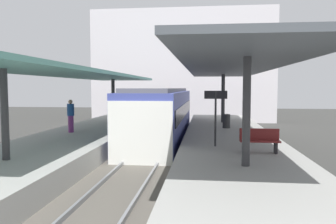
{
  "coord_description": "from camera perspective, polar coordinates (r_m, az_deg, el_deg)",
  "views": [
    {
      "loc": [
        2.57,
        -14.78,
        3.31
      ],
      "look_at": [
        0.57,
        3.2,
        2.0
      ],
      "focal_mm": 35.26,
      "sensor_mm": 36.0,
      "label": 1
    }
  ],
  "objects": [
    {
      "name": "track_ballast",
      "position": [
        15.34,
        -3.47,
        -7.94
      ],
      "size": [
        3.2,
        28.0,
        0.2
      ],
      "primitive_type": "cube",
      "color": "#59544C",
      "rests_on": "ground_plane"
    },
    {
      "name": "ground_plane",
      "position": [
        15.36,
        -3.47,
        -8.31
      ],
      "size": [
        80.0,
        80.0,
        0.0
      ],
      "primitive_type": "plane",
      "color": "#383835"
    },
    {
      "name": "rail_far_side",
      "position": [
        15.2,
        -0.77,
        -7.39
      ],
      "size": [
        0.08,
        28.0,
        0.14
      ],
      "primitive_type": "cube",
      "color": "slate",
      "rests_on": "track_ballast"
    },
    {
      "name": "platform_left",
      "position": [
        16.34,
        -16.8,
        -5.94
      ],
      "size": [
        4.4,
        28.0,
        1.0
      ],
      "primitive_type": "cube",
      "color": "#9E9E99",
      "rests_on": "ground_plane"
    },
    {
      "name": "rail_near_side",
      "position": [
        15.44,
        -6.13,
        -7.23
      ],
      "size": [
        0.08,
        28.0,
        0.14
      ],
      "primitive_type": "cube",
      "color": "slate",
      "rests_on": "track_ballast"
    },
    {
      "name": "commuter_train",
      "position": [
        20.1,
        -1.01,
        -0.37
      ],
      "size": [
        2.78,
        13.95,
        3.1
      ],
      "color": "#38428C",
      "rests_on": "track_ballast"
    },
    {
      "name": "platform_bench",
      "position": [
        12.28,
        15.55,
        -4.66
      ],
      "size": [
        1.4,
        0.41,
        0.86
      ],
      "color": "black",
      "rests_on": "platform_right"
    },
    {
      "name": "passenger_near_bench",
      "position": [
        17.95,
        -16.47,
        -0.56
      ],
      "size": [
        0.36,
        0.36,
        1.72
      ],
      "color": "#7A337A",
      "rests_on": "platform_left"
    },
    {
      "name": "canopy_left",
      "position": [
        17.4,
        -15.22,
        6.21
      ],
      "size": [
        4.18,
        21.0,
        3.1
      ],
      "color": "#333335",
      "rests_on": "platform_left"
    },
    {
      "name": "canopy_right",
      "position": [
        16.25,
        10.77,
        7.44
      ],
      "size": [
        4.18,
        21.0,
        3.39
      ],
      "color": "#333335",
      "rests_on": "platform_right"
    },
    {
      "name": "platform_sign",
      "position": [
        13.15,
        8.23,
        1.11
      ],
      "size": [
        0.9,
        0.08,
        2.21
      ],
      "color": "#262628",
      "rests_on": "platform_right"
    },
    {
      "name": "litter_bin",
      "position": [
        19.43,
        10.06,
        -1.56
      ],
      "size": [
        0.44,
        0.44,
        0.8
      ],
      "primitive_type": "cylinder",
      "color": "#2D2D30",
      "rests_on": "platform_right"
    },
    {
      "name": "platform_right",
      "position": [
        15.09,
        10.99,
        -6.66
      ],
      "size": [
        4.4,
        28.0,
        1.0
      ],
      "primitive_type": "cube",
      "color": "#9E9E99",
      "rests_on": "ground_plane"
    },
    {
      "name": "station_building_backdrop",
      "position": [
        34.92,
        2.7,
        7.74
      ],
      "size": [
        18.0,
        6.0,
        11.0
      ],
      "primitive_type": "cube",
      "color": "#B7B2B7",
      "rests_on": "ground_plane"
    }
  ]
}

